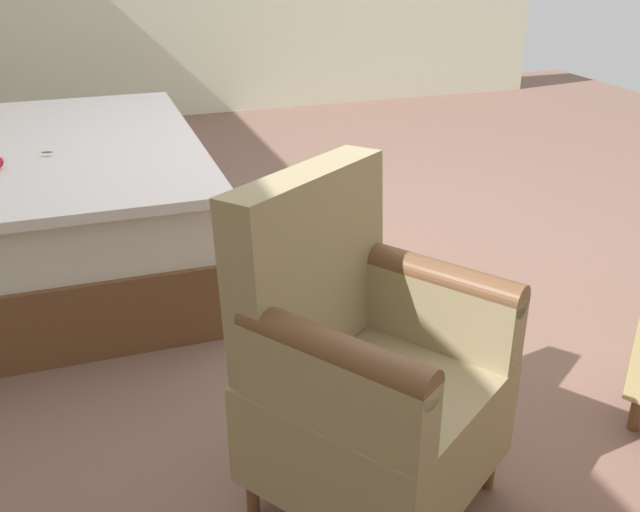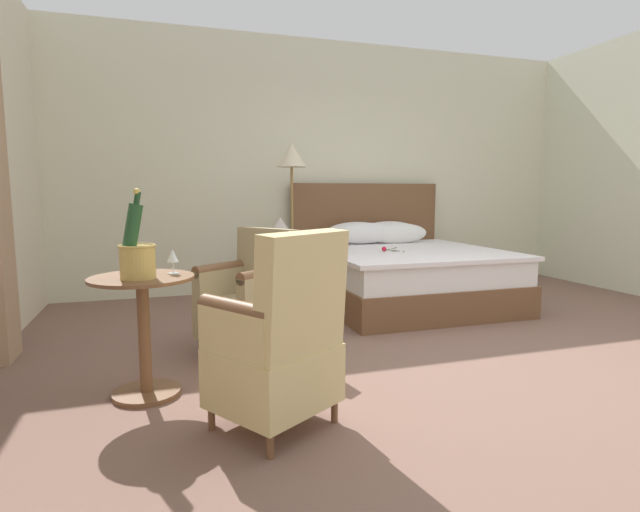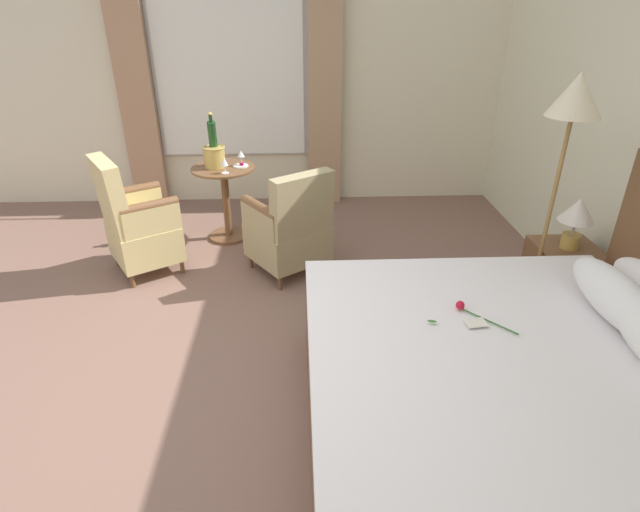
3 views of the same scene
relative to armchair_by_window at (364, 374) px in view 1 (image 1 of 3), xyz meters
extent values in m
plane|color=#7C5B4E|center=(1.42, -0.62, -0.41)|extent=(7.94, 7.94, 0.00)
ellipsoid|color=#33702D|center=(1.66, 0.76, 0.20)|extent=(0.03, 0.05, 0.01)
cylinder|color=brown|center=(-0.09, -0.36, -0.34)|extent=(0.04, 0.04, 0.13)
cylinder|color=brown|center=(0.02, 0.31, -0.34)|extent=(0.04, 0.04, 0.13)
cylinder|color=brown|center=(0.29, -0.09, -0.34)|extent=(0.04, 0.04, 0.13)
cube|color=tan|center=(-0.04, -0.03, -0.13)|extent=(0.77, 0.78, 0.29)
cube|color=tan|center=(0.15, 0.10, 0.26)|extent=(0.42, 0.52, 0.51)
cube|color=tan|center=(-0.18, 0.15, 0.11)|extent=(0.47, 0.36, 0.20)
cylinder|color=brown|center=(-0.18, 0.15, 0.21)|extent=(0.47, 0.36, 0.09)
cube|color=tan|center=(0.08, -0.23, 0.11)|extent=(0.47, 0.36, 0.20)
cylinder|color=brown|center=(0.08, -0.23, 0.21)|extent=(0.47, 0.36, 0.09)
cylinder|color=brown|center=(-0.02, -0.94, -0.35)|extent=(0.04, 0.04, 0.12)
camera|label=1|loc=(-1.44, 0.62, 1.06)|focal=40.00mm
camera|label=2|loc=(-0.63, -3.62, 0.78)|focal=28.00mm
camera|label=3|loc=(3.78, 0.08, 1.70)|focal=28.00mm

